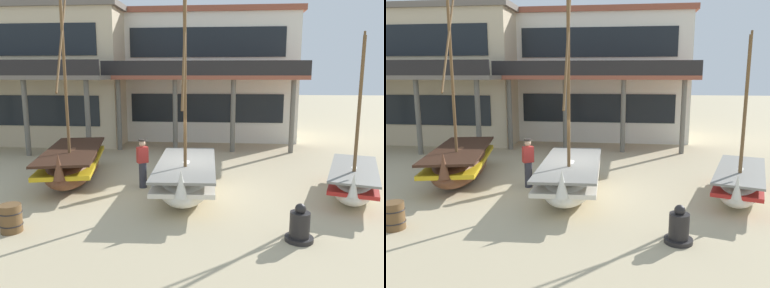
% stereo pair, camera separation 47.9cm
% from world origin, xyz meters
% --- Properties ---
extents(ground_plane, '(120.00, 120.00, 0.00)m').
position_xyz_m(ground_plane, '(0.00, 0.00, 0.00)').
color(ground_plane, tan).
extents(fishing_boat_near_left, '(2.56, 4.32, 5.12)m').
position_xyz_m(fishing_boat_near_left, '(5.24, -0.12, 0.53)').
color(fishing_boat_near_left, silver).
rests_on(fishing_boat_near_left, ground).
extents(fishing_boat_centre_large, '(2.91, 5.47, 7.24)m').
position_xyz_m(fishing_boat_centre_large, '(-4.33, 0.86, 0.66)').
color(fishing_boat_centre_large, brown).
rests_on(fishing_boat_centre_large, ground).
extents(fishing_boat_far_right, '(2.02, 4.93, 7.23)m').
position_xyz_m(fishing_boat_far_right, '(-0.05, -0.41, 0.61)').
color(fishing_boat_far_right, silver).
rests_on(fishing_boat_far_right, ground).
extents(fisherman_by_hull, '(0.42, 0.38, 1.68)m').
position_xyz_m(fisherman_by_hull, '(-1.61, 0.20, 0.83)').
color(fisherman_by_hull, '#33333D').
rests_on(fisherman_by_hull, ground).
extents(capstan_winch, '(0.66, 0.66, 0.91)m').
position_xyz_m(capstan_winch, '(2.92, -3.62, 0.35)').
color(capstan_winch, black).
rests_on(capstan_winch, ground).
extents(wooden_barrel, '(0.56, 0.56, 0.70)m').
position_xyz_m(wooden_barrel, '(-4.05, -3.72, 0.35)').
color(wooden_barrel, brown).
rests_on(wooden_barrel, ground).
extents(harbor_building_main, '(10.48, 8.91, 7.44)m').
position_xyz_m(harbor_building_main, '(0.09, 11.89, 3.73)').
color(harbor_building_main, silver).
rests_on(harbor_building_main, ground).
extents(harbor_building_annex, '(10.87, 9.38, 7.45)m').
position_xyz_m(harbor_building_annex, '(-9.67, 10.17, 3.74)').
color(harbor_building_annex, beige).
rests_on(harbor_building_annex, ground).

